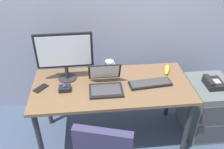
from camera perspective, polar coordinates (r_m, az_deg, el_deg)
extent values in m
plane|color=#39485F|center=(2.80, 0.00, -14.41)|extent=(8.00, 8.00, 0.00)
cube|color=brown|center=(2.33, 0.00, -2.77)|extent=(1.53, 0.70, 0.03)
cylinder|color=#2D2D33|center=(2.40, -16.84, -14.71)|extent=(0.05, 0.05, 0.69)
cylinder|color=#2D2D33|center=(2.51, 17.35, -12.19)|extent=(0.05, 0.05, 0.69)
cylinder|color=#2D2D33|center=(2.82, -15.15, -5.95)|extent=(0.05, 0.05, 0.69)
cylinder|color=#2D2D33|center=(2.91, 13.40, -4.18)|extent=(0.05, 0.05, 0.69)
cube|color=#545D5B|center=(2.87, 21.38, -7.29)|extent=(0.42, 0.52, 0.62)
cube|color=#38383D|center=(2.61, 24.34, -8.70)|extent=(0.38, 0.01, 0.21)
cube|color=#38383D|center=(2.79, 23.09, -12.73)|extent=(0.38, 0.01, 0.21)
cube|color=black|center=(2.66, 23.02, -1.98)|extent=(0.17, 0.20, 0.06)
cube|color=black|center=(2.61, 22.08, -1.25)|extent=(0.05, 0.18, 0.04)
cube|color=gray|center=(2.65, 23.64, -1.52)|extent=(0.07, 0.08, 0.01)
cylinder|color=#262628|center=(2.45, -10.52, -0.81)|extent=(0.18, 0.18, 0.01)
cylinder|color=#262628|center=(2.41, -10.69, 0.57)|extent=(0.04, 0.04, 0.13)
cube|color=black|center=(2.29, -11.30, 5.58)|extent=(0.54, 0.03, 0.35)
cube|color=silver|center=(2.28, -11.32, 5.42)|extent=(0.49, 0.02, 0.31)
cube|color=black|center=(2.35, 9.05, -2.14)|extent=(0.42, 0.18, 0.02)
cube|color=#353535|center=(2.34, 9.08, -1.87)|extent=(0.39, 0.15, 0.01)
cube|color=black|center=(2.23, -1.44, -3.84)|extent=(0.31, 0.22, 0.02)
cube|color=#38383D|center=(2.22, -1.45, -3.60)|extent=(0.27, 0.17, 0.00)
cube|color=black|center=(2.30, -1.79, 0.69)|extent=(0.31, 0.10, 0.20)
cube|color=silver|center=(2.29, -1.77, 0.61)|extent=(0.27, 0.09, 0.18)
cube|color=black|center=(2.28, -11.16, -3.30)|extent=(0.11, 0.09, 0.04)
sphere|color=navy|center=(2.27, -11.23, -2.77)|extent=(0.04, 0.04, 0.04)
cylinder|color=silver|center=(2.51, -0.59, 2.09)|extent=(0.09, 0.09, 0.11)
torus|color=silver|center=(2.51, 0.51, 2.19)|extent=(0.01, 0.07, 0.07)
cube|color=black|center=(2.37, -16.57, -3.14)|extent=(0.14, 0.15, 0.01)
ellipsoid|color=yellow|center=(2.58, 12.95, 1.19)|extent=(0.11, 0.19, 0.04)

